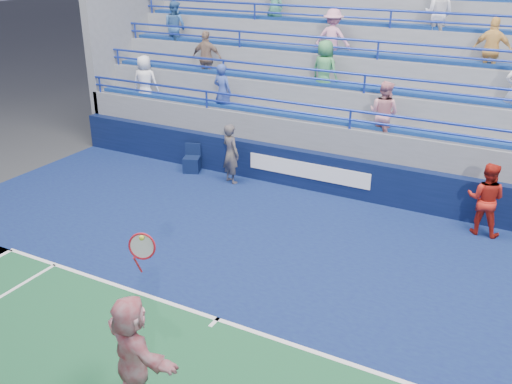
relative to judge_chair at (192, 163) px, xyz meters
The scene contains 7 objects.
ground 7.61m from the judge_chair, 52.33° to the right, with size 120.00×120.00×0.00m, color #333538.
sponsor_wall 4.69m from the judge_chair, ahead, with size 18.00×0.32×1.10m.
bleacher_stand 6.42m from the judge_chair, 42.43° to the left, with size 18.00×5.60×6.13m.
judge_chair is the anchor object (origin of this frame).
tennis_player 9.54m from the judge_chair, 60.66° to the right, with size 1.77×1.08×2.92m.
line_judge 1.59m from the judge_chair, ahead, with size 0.64×0.42×1.75m, color #141938.
ball_girl 8.35m from the judge_chair, ahead, with size 0.86×0.67×1.78m, color #B31F14.
Camera 1 is at (4.74, -7.27, 6.28)m, focal length 40.00 mm.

